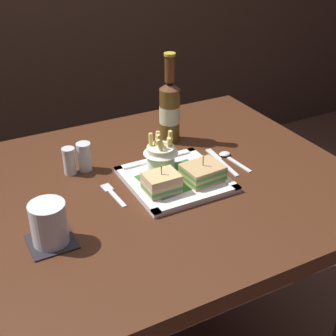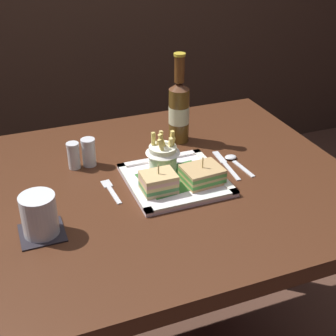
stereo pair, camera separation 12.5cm
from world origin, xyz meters
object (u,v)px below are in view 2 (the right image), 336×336
Objects in this scene: sandwich_half_left at (159,182)px; water_glass at (40,217)px; knife at (225,164)px; salt_shaker at (74,157)px; fries_cup at (163,153)px; fork at (111,190)px; spoon at (234,160)px; pepper_shaker at (89,154)px; square_plate at (175,180)px; sandwich_half_right at (202,175)px; dining_table at (161,222)px; beer_bottle at (179,109)px.

water_glass is (-0.30, -0.06, 0.01)m from sandwich_half_left.
knife is 0.43m from salt_shaker.
fork is at bearing -165.32° from fries_cup.
spoon reaches higher than fork.
salt_shaker is at bearing 161.35° from knife.
pepper_shaker is at bearing 97.33° from fork.
square_plate reaches higher than fork.
sandwich_half_right is at bearing 0.00° from sandwich_half_left.
dining_table is 13.46× the size of salt_shaker.
water_glass reaches higher than square_plate.
fork is 0.94× the size of spoon.
sandwich_half_right is 0.33m from pepper_shaker.
water_glass reaches higher than fork.
fries_cup is 0.21m from pepper_shaker.
beer_bottle is 0.23m from spoon.
spoon is at bearing 17.34° from sandwich_half_left.
sandwich_half_right is 0.36m from salt_shaker.
dining_table is 0.27m from spoon.
fries_cup reaches higher than dining_table.
beer_bottle reaches higher than salt_shaker.
fries_cup is (-0.01, 0.06, 0.05)m from square_plate.
water_glass reaches higher than pepper_shaker.
pepper_shaker is (-0.30, -0.05, -0.07)m from beer_bottle.
sandwich_half_left reaches higher than dining_table.
water_glass reaches higher than spoon.
square_plate is 2.37× the size of sandwich_half_right.
salt_shaker is at bearing 153.74° from fries_cup.
fork is (-0.16, -0.04, -0.06)m from fries_cup.
fries_cup reaches higher than salt_shaker.
fries_cup is at bearing 174.42° from spoon.
square_plate is at bearing -42.42° from pepper_shaker.
spoon is at bearing 9.73° from knife.
pepper_shaker reaches higher than dining_table.
pepper_shaker is at bearing 137.05° from dining_table.
salt_shaker is at bearing 143.28° from square_plate.
dining_table is at bearing -42.95° from pepper_shaker.
sandwich_half_left is (-0.06, -0.04, 0.03)m from square_plate.
beer_bottle is (0.16, 0.27, 0.07)m from sandwich_half_left.
fork is 0.34m from knife.
square_plate is 2.58× the size of water_glass.
water_glass reaches higher than sandwich_half_right.
fries_cup is 1.40× the size of pepper_shaker.
fries_cup is at bearing 99.38° from square_plate.
knife is at bearing -8.18° from fries_cup.
spoon is at bearing 14.08° from water_glass.
sandwich_half_left is 0.89× the size of water_glass.
beer_bottle is 3.40× the size of pepper_shaker.
dining_table is 0.25m from knife.
fries_cup reaches higher than sandwich_half_right.
beer_bottle is (0.13, 0.20, 0.25)m from dining_table.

